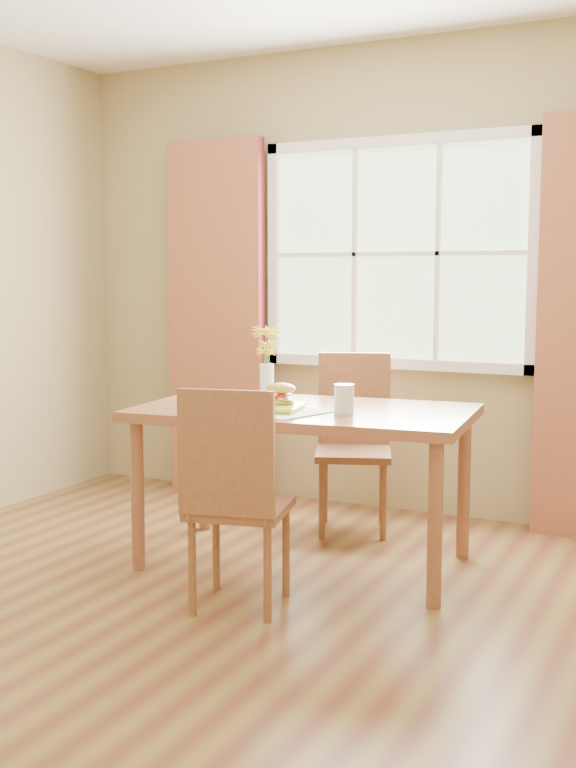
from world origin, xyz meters
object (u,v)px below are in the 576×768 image
(chair_near, at_px, (234,490))
(croissant_sandwich, at_px, (280,395))
(dining_table, at_px, (304,424))
(flower_vase, at_px, (267,355))
(water_glass, at_px, (344,400))
(chair_far, at_px, (354,433))

(chair_near, relative_size, croissant_sandwich, 5.92)
(dining_table, bearing_deg, croissant_sandwich, -125.50)
(flower_vase, bearing_deg, water_glass, -26.04)
(water_glass, bearing_deg, chair_near, -110.59)
(water_glass, bearing_deg, chair_far, 109.15)
(water_glass, bearing_deg, flower_vase, 153.96)
(croissant_sandwich, distance_m, flower_vase, 0.39)
(croissant_sandwich, bearing_deg, flower_vase, 119.60)
(chair_near, height_order, croissant_sandwich, chair_near)
(dining_table, xyz_separation_m, croissant_sandwich, (-0.07, -0.12, 0.15))
(chair_near, xyz_separation_m, croissant_sandwich, (-0.09, 0.58, 0.32))
(dining_table, bearing_deg, flower_vase, 144.57)
(dining_table, bearing_deg, chair_far, 86.38)
(water_glass, distance_m, flower_vase, 0.61)
(chair_near, xyz_separation_m, water_glass, (0.23, 0.60, 0.31))
(dining_table, distance_m, croissant_sandwich, 0.20)
(dining_table, xyz_separation_m, water_glass, (0.24, -0.10, 0.14))
(croissant_sandwich, relative_size, flower_vase, 0.43)
(dining_table, relative_size, flower_vase, 4.40)
(dining_table, bearing_deg, water_glass, -28.13)
(dining_table, distance_m, water_glass, 0.30)
(chair_near, xyz_separation_m, chair_far, (-0.05, 1.39, 0.01))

